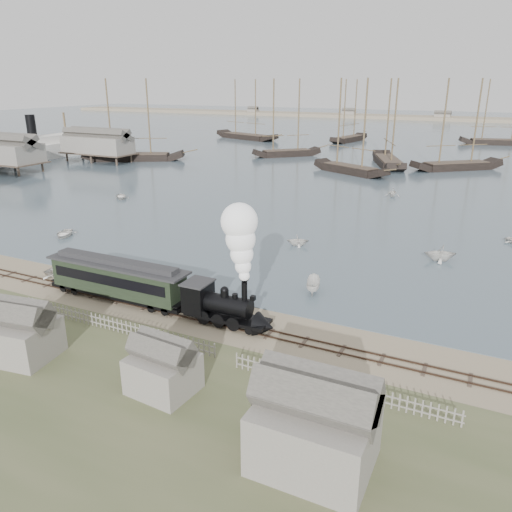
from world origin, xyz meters
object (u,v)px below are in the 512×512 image
at_px(locomotive, 235,275).
at_px(steamship, 33,137).
at_px(passenger_coach, 118,278).
at_px(beached_dinghy, 64,273).

bearing_deg(locomotive, steamship, 146.49).
bearing_deg(passenger_coach, steamship, 142.59).
bearing_deg(beached_dinghy, locomotive, -101.88).
distance_m(passenger_coach, beached_dinghy, 9.32).
distance_m(locomotive, passenger_coach, 12.45).
distance_m(passenger_coach, steamship, 99.27).
xyz_separation_m(locomotive, beached_dinghy, (-21.14, 2.02, -4.16)).
bearing_deg(passenger_coach, beached_dinghy, 167.24).
height_order(passenger_coach, steamship, steamship).
xyz_separation_m(passenger_coach, steamship, (-78.81, 60.27, 3.42)).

